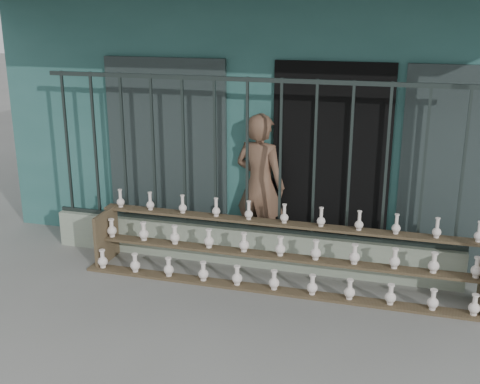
# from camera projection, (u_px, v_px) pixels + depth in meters

# --- Properties ---
(ground) EXTENTS (60.00, 60.00, 0.00)m
(ground) POSITION_uv_depth(u_px,v_px,m) (213.00, 313.00, 6.13)
(ground) COLOR slate
(workshop_building) EXTENTS (7.40, 6.60, 3.21)m
(workshop_building) POSITION_uv_depth(u_px,v_px,m) (297.00, 97.00, 9.53)
(workshop_building) COLOR #2E625E
(workshop_building) RESTS_ON ground
(parapet_wall) EXTENTS (5.00, 0.20, 0.45)m
(parapet_wall) POSITION_uv_depth(u_px,v_px,m) (247.00, 246.00, 7.26)
(parapet_wall) COLOR #96A38C
(parapet_wall) RESTS_ON ground
(security_fence) EXTENTS (5.00, 0.04, 1.80)m
(security_fence) POSITION_uv_depth(u_px,v_px,m) (247.00, 156.00, 6.93)
(security_fence) COLOR #283330
(security_fence) RESTS_ON parapet_wall
(shelf_rack) EXTENTS (4.50, 0.68, 0.85)m
(shelf_rack) POSITION_uv_depth(u_px,v_px,m) (279.00, 253.00, 6.71)
(shelf_rack) COLOR brown
(shelf_rack) RESTS_ON ground
(elderly_woman) EXTENTS (0.74, 0.58, 1.79)m
(elderly_woman) POSITION_uv_depth(u_px,v_px,m) (260.00, 185.00, 7.37)
(elderly_woman) COLOR brown
(elderly_woman) RESTS_ON ground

